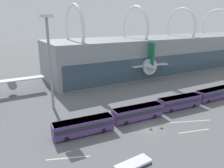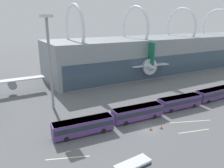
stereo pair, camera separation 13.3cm
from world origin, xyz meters
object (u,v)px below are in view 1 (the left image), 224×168
Objects in this scene: shuttle_bus_1 at (138,112)px; floodlight_mast at (49,50)px; shuttle_bus_0 at (83,126)px; service_van_foreground at (133,168)px; shuttle_bus_3 at (214,93)px; shuttle_bus_2 at (180,101)px; airliner_at_gate_far at (129,60)px; traffic_cone_1 at (162,127)px; traffic_cone_0 at (151,128)px.

floodlight_mast reaches higher than shuttle_bus_1.
shuttle_bus_0 is 14.63m from service_van_foreground.
shuttle_bus_2 is at bearing -179.89° from shuttle_bus_3.
shuttle_bus_0 is 13.15m from shuttle_bus_1.
floodlight_mast is at bearing 100.08° from shuttle_bus_0.
shuttle_bus_0 is at bearing -84.04° from floodlight_mast.
airliner_at_gate_far is 3.43× the size of shuttle_bus_3.
shuttle_bus_1 is 6.39m from traffic_cone_1.
shuttle_bus_2 reaches higher than service_van_foreground.
service_van_foreground is 0.25× the size of floodlight_mast.
shuttle_bus_0 is at bearing 157.88° from traffic_cone_0.
traffic_cone_1 is (2.26, -0.64, 0.03)m from traffic_cone_0.
floodlight_mast is at bearing 124.20° from traffic_cone_0.
shuttle_bus_2 is 34.52m from floodlight_mast.
traffic_cone_1 is at bearing -147.54° from shuttle_bus_2.
traffic_cone_0 is at bearing -55.80° from floodlight_mast.
shuttle_bus_0 is 2.15× the size of service_van_foreground.
shuttle_bus_1 is 13.15m from shuttle_bus_2.
shuttle_bus_1 is 0.53× the size of floodlight_mast.
airliner_at_gate_far is at bearing 63.73° from traffic_cone_1.
shuttle_bus_1 is at bearing -175.08° from shuttle_bus_2.
shuttle_bus_3 is 45.85m from floodlight_mast.
traffic_cone_0 is at bearing 157.20° from airliner_at_gate_far.
traffic_cone_0 is (-26.80, -5.40, -1.52)m from shuttle_bus_3.
shuttle_bus_2 is at bearing 4.83° from shuttle_bus_0.
airliner_at_gate_far reaches higher than traffic_cone_1.
shuttle_bus_2 is at bearing 170.07° from airliner_at_gate_far.
service_van_foreground is at bearing -124.30° from shuttle_bus_1.
shuttle_bus_3 is at bearing 11.40° from traffic_cone_0.
shuttle_bus_3 is 27.38m from traffic_cone_0.
shuttle_bus_2 reaches higher than traffic_cone_1.
shuttle_bus_3 reaches higher than traffic_cone_1.
shuttle_bus_1 reaches higher than traffic_cone_0.
airliner_at_gate_far reaches higher than shuttle_bus_0.
shuttle_bus_2 is 13.00m from traffic_cone_1.
service_van_foreground is (-24.62, -14.84, -0.62)m from shuttle_bus_2.
shuttle_bus_3 is (1.67, -40.27, -3.41)m from airliner_at_gate_far.
service_van_foreground is 8.32× the size of traffic_cone_0.
shuttle_bus_0 is 26.30m from shuttle_bus_2.
traffic_cone_0 is (10.98, 9.37, -0.90)m from service_van_foreground.
shuttle_bus_0 is 13.75m from traffic_cone_0.
traffic_cone_0 is (-13.64, -5.47, -1.52)m from shuttle_bus_2.
airliner_at_gate_far is 60.52× the size of traffic_cone_0.
shuttle_bus_0 is 16.07m from traffic_cone_1.
shuttle_bus_2 is (-11.48, -40.20, -3.41)m from airliner_at_gate_far.
traffic_cone_1 reaches higher than traffic_cone_0.
shuttle_bus_2 is 0.53× the size of floodlight_mast.
floodlight_mast is 33.47× the size of traffic_cone_0.
shuttle_bus_1 and shuttle_bus_3 have the same top height.
shuttle_bus_1 reaches higher than service_van_foreground.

